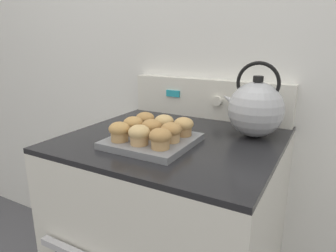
% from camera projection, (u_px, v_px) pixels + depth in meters
% --- Properties ---
extents(wall_back, '(8.00, 0.05, 2.40)m').
position_uv_depth(wall_back, '(215.00, 51.00, 1.32)').
color(wall_back, silver).
rests_on(wall_back, ground_plane).
extents(stove_range, '(0.74, 0.73, 0.91)m').
position_uv_depth(stove_range, '(174.00, 243.00, 1.21)').
color(stove_range, silver).
rests_on(stove_range, ground_plane).
extents(control_panel, '(0.72, 0.07, 0.17)m').
position_uv_depth(control_panel, '(209.00, 99.00, 1.33)').
color(control_panel, silver).
rests_on(control_panel, stove_range).
extents(muffin_pan, '(0.27, 0.27, 0.02)m').
position_uv_depth(muffin_pan, '(152.00, 141.00, 1.00)').
color(muffin_pan, slate).
rests_on(muffin_pan, stove_range).
extents(muffin_r0_c0, '(0.07, 0.07, 0.06)m').
position_uv_depth(muffin_r0_c0, '(119.00, 131.00, 0.96)').
color(muffin_r0_c0, tan).
rests_on(muffin_r0_c0, muffin_pan).
extents(muffin_r0_c1, '(0.07, 0.07, 0.06)m').
position_uv_depth(muffin_r0_c1, '(139.00, 134.00, 0.93)').
color(muffin_r0_c1, tan).
rests_on(muffin_r0_c1, muffin_pan).
extents(muffin_r0_c2, '(0.07, 0.07, 0.06)m').
position_uv_depth(muffin_r0_c2, '(160.00, 138.00, 0.89)').
color(muffin_r0_c2, tan).
rests_on(muffin_r0_c2, muffin_pan).
extents(muffin_r1_c0, '(0.07, 0.07, 0.06)m').
position_uv_depth(muffin_r1_c0, '(133.00, 125.00, 1.03)').
color(muffin_r1_c0, tan).
rests_on(muffin_r1_c0, muffin_pan).
extents(muffin_r1_c1, '(0.07, 0.07, 0.06)m').
position_uv_depth(muffin_r1_c1, '(152.00, 128.00, 0.99)').
color(muffin_r1_c1, tan).
rests_on(muffin_r1_c1, muffin_pan).
extents(muffin_r1_c2, '(0.07, 0.07, 0.06)m').
position_uv_depth(muffin_r1_c2, '(171.00, 132.00, 0.96)').
color(muffin_r1_c2, tan).
rests_on(muffin_r1_c2, muffin_pan).
extents(muffin_r2_c0, '(0.07, 0.07, 0.06)m').
position_uv_depth(muffin_r2_c0, '(145.00, 120.00, 1.09)').
color(muffin_r2_c0, tan).
rests_on(muffin_r2_c0, muffin_pan).
extents(muffin_r2_c1, '(0.07, 0.07, 0.06)m').
position_uv_depth(muffin_r2_c1, '(164.00, 123.00, 1.05)').
color(muffin_r2_c1, olive).
rests_on(muffin_r2_c1, muffin_pan).
extents(muffin_r2_c2, '(0.07, 0.07, 0.06)m').
position_uv_depth(muffin_r2_c2, '(184.00, 126.00, 1.02)').
color(muffin_r2_c2, '#A37A4C').
rests_on(muffin_r2_c2, muffin_pan).
extents(tea_kettle, '(0.23, 0.20, 0.27)m').
position_uv_depth(tea_kettle, '(255.00, 108.00, 1.06)').
color(tea_kettle, '#ADAFB5').
rests_on(tea_kettle, stove_range).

